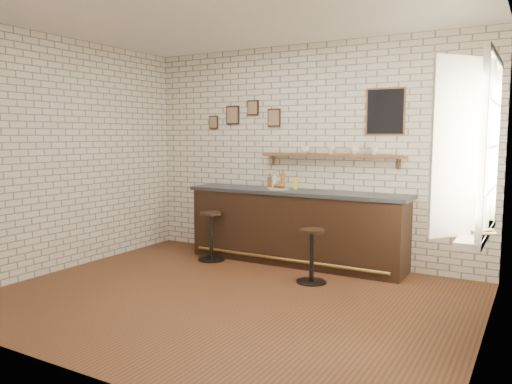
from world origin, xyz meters
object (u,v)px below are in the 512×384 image
bar_stool_right (312,254)px  shelf_cup_b (331,150)px  ciabatta_sandwich (279,186)px  shelf_cup_c (355,151)px  bitters_bottle_white (274,182)px  condiment_bottle_yellow (295,184)px  book_lower (472,231)px  sandwich_plate (279,189)px  shelf_cup_d (374,151)px  bar_counter (295,227)px  bar_stool_left (211,234)px  shelf_cup_a (305,150)px  bitters_bottle_brown (270,182)px  bitters_bottle_amber (283,181)px  book_upper (473,228)px

bar_stool_right → shelf_cup_b: 1.53m
ciabatta_sandwich → shelf_cup_c: 1.13m
bitters_bottle_white → shelf_cup_b: 0.94m
condiment_bottle_yellow → book_lower: condiment_bottle_yellow is taller
ciabatta_sandwich → book_lower: bearing=-30.5°
condiment_bottle_yellow → shelf_cup_b: size_ratio=1.67×
ciabatta_sandwich → shelf_cup_c: (1.00, 0.21, 0.49)m
sandwich_plate → bar_stool_right: (0.82, -0.72, -0.67)m
shelf_cup_b → shelf_cup_c: size_ratio=0.93×
sandwich_plate → shelf_cup_b: (0.67, 0.21, 0.53)m
bar_stool_right → shelf_cup_b: shelf_cup_b is taller
shelf_cup_d → bar_counter: bearing=-168.7°
bar_stool_left → shelf_cup_a: 1.76m
ciabatta_sandwich → shelf_cup_a: (0.29, 0.21, 0.50)m
ciabatta_sandwich → bar_stool_left: size_ratio=0.30×
bar_counter → bar_stool_right: bearing=-52.3°
shelf_cup_a → book_lower: 3.01m
bitters_bottle_brown → bar_stool_left: bearing=-137.2°
sandwich_plate → condiment_bottle_yellow: 0.25m
bitters_bottle_white → bitters_bottle_amber: bitters_bottle_amber is taller
bitters_bottle_amber → bar_stool_left: 1.26m
sandwich_plate → bar_counter: bearing=3.2°
bar_stool_right → shelf_cup_a: shelf_cup_a is taller
bitters_bottle_white → shelf_cup_c: shelf_cup_c is taller
bitters_bottle_brown → bitters_bottle_white: (0.08, 0.00, 0.01)m
book_lower → book_upper: size_ratio=1.21×
shelf_cup_b → shelf_cup_c: (0.33, 0.00, -0.00)m
book_upper → bitters_bottle_brown: bearing=-171.3°
bitters_bottle_brown → book_lower: 3.35m
condiment_bottle_yellow → bar_stool_left: size_ratio=0.26×
shelf_cup_b → book_upper: bearing=-98.0°
bitters_bottle_brown → condiment_bottle_yellow: bitters_bottle_brown is taller
sandwich_plate → bar_stool_left: (-0.84, -0.42, -0.65)m
bar_counter → bar_stool_left: bearing=-158.2°
bitters_bottle_white → bitters_bottle_amber: 0.13m
shelf_cup_a → shelf_cup_b: size_ratio=1.18×
ciabatta_sandwich → book_lower: size_ratio=0.87×
shelf_cup_b → condiment_bottle_yellow: bearing=130.7°
bitters_bottle_amber → shelf_cup_a: shelf_cup_a is taller
shelf_cup_a → book_lower: (2.35, -1.77, -0.61)m
bitters_bottle_white → shelf_cup_c: size_ratio=1.87×
ciabatta_sandwich → shelf_cup_c: size_ratio=1.78×
bar_stool_left → shelf_cup_c: (1.85, 0.64, 1.18)m
bar_stool_left → sandwich_plate: bearing=26.6°
bitters_bottle_white → shelf_cup_d: bearing=2.6°
bitters_bottle_amber → condiment_bottle_yellow: (0.20, 0.00, -0.03)m
shelf_cup_b → shelf_cup_c: 0.33m
sandwich_plate → bitters_bottle_white: bitters_bottle_white is taller
bitters_bottle_amber → shelf_cup_b: size_ratio=2.45×
ciabatta_sandwich → bar_stool_left: ciabatta_sandwich is taller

